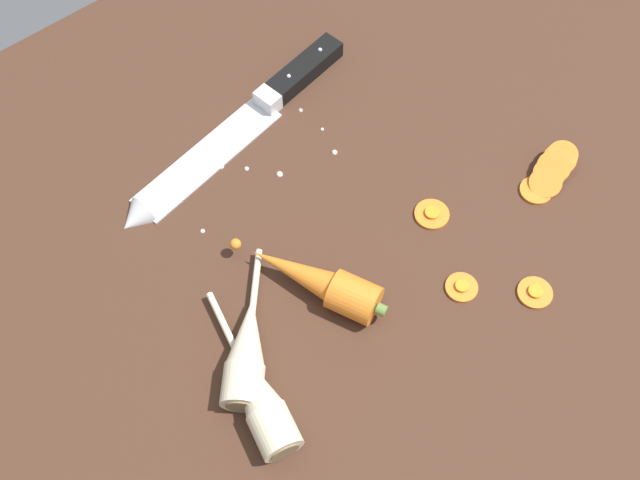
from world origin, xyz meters
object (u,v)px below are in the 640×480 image
(whole_carrot, at_px, (318,281))
(carrot_slice_stray_mid, at_px, (535,292))
(parsnip_front, at_px, (258,396))
(carrot_slice_stray_far, at_px, (462,287))
(chefs_knife, at_px, (234,132))
(carrot_slice_stack, at_px, (551,172))
(parsnip_mid_left, at_px, (247,351))
(carrot_slice_stray_near, at_px, (432,213))

(whole_carrot, xyz_separation_m, carrot_slice_stray_mid, (0.17, -0.14, -0.02))
(parsnip_front, height_order, carrot_slice_stray_far, parsnip_front)
(whole_carrot, height_order, carrot_slice_stray_mid, whole_carrot)
(chefs_knife, distance_m, carrot_slice_stack, 0.36)
(chefs_knife, relative_size, whole_carrot, 2.10)
(carrot_slice_stray_far, bearing_deg, carrot_slice_stray_mid, -44.08)
(parsnip_mid_left, xyz_separation_m, carrot_slice_stray_far, (0.22, -0.08, -0.02))
(chefs_knife, bearing_deg, carrot_slice_stack, -48.60)
(whole_carrot, bearing_deg, chefs_knife, 76.76)
(carrot_slice_stray_near, bearing_deg, carrot_slice_stray_mid, -83.06)
(parsnip_front, relative_size, carrot_slice_stray_mid, 4.97)
(whole_carrot, relative_size, carrot_slice_stray_near, 4.31)
(carrot_slice_stack, relative_size, carrot_slice_stray_near, 2.20)
(chefs_knife, height_order, parsnip_mid_left, parsnip_mid_left)
(carrot_slice_stack, bearing_deg, parsnip_front, -179.82)
(parsnip_front, xyz_separation_m, parsnip_mid_left, (0.02, 0.04, 0.00))
(chefs_knife, relative_size, parsnip_mid_left, 2.46)
(chefs_knife, relative_size, carrot_slice_stray_near, 9.07)
(parsnip_mid_left, height_order, carrot_slice_stray_mid, parsnip_mid_left)
(parsnip_mid_left, bearing_deg, carrot_slice_stray_far, -19.98)
(chefs_knife, distance_m, parsnip_front, 0.32)
(carrot_slice_stack, xyz_separation_m, carrot_slice_stray_far, (-0.18, -0.04, -0.01))
(carrot_slice_stray_far, bearing_deg, parsnip_mid_left, 160.02)
(parsnip_front, height_order, carrot_slice_stray_mid, parsnip_front)
(carrot_slice_stack, relative_size, carrot_slice_stray_far, 2.46)
(parsnip_front, distance_m, parsnip_mid_left, 0.05)
(parsnip_mid_left, relative_size, carrot_slice_stray_far, 4.14)
(parsnip_front, distance_m, carrot_slice_stray_far, 0.24)
(chefs_knife, height_order, carrot_slice_stray_far, chefs_knife)
(parsnip_mid_left, bearing_deg, whole_carrot, 7.48)
(chefs_knife, height_order, carrot_slice_stack, same)
(chefs_knife, relative_size, carrot_slice_stray_mid, 9.49)
(chefs_knife, xyz_separation_m, carrot_slice_stack, (0.24, -0.27, 0.00))
(carrot_slice_stray_near, xyz_separation_m, carrot_slice_stray_mid, (0.02, -0.14, -0.00))
(parsnip_mid_left, distance_m, carrot_slice_stack, 0.39)
(carrot_slice_stack, bearing_deg, carrot_slice_stray_mid, -143.36)
(carrot_slice_stack, bearing_deg, carrot_slice_stray_far, -167.96)
(whole_carrot, bearing_deg, parsnip_front, -154.80)
(parsnip_front, bearing_deg, chefs_knife, 58.08)
(whole_carrot, xyz_separation_m, carrot_slice_stray_far, (0.12, -0.09, -0.02))
(carrot_slice_stray_far, bearing_deg, carrot_slice_stack, 12.04)
(chefs_knife, bearing_deg, parsnip_front, -121.92)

